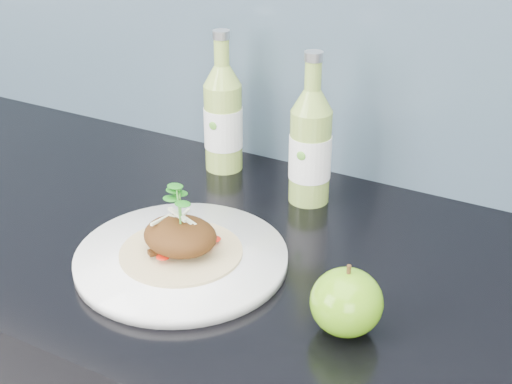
{
  "coord_description": "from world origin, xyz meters",
  "views": [
    {
      "loc": [
        0.44,
        0.97,
        1.42
      ],
      "look_at": [
        0.04,
        1.68,
        1.0
      ],
      "focal_mm": 50.0,
      "sensor_mm": 36.0,
      "label": 1
    }
  ],
  "objects_px": {
    "dinner_plate": "(181,258)",
    "cider_bottle_left": "(223,118)",
    "green_apple": "(346,302)",
    "cider_bottle_right": "(310,147)"
  },
  "relations": [
    {
      "from": "dinner_plate",
      "to": "cider_bottle_right",
      "type": "relative_size",
      "value": 1.33
    },
    {
      "from": "green_apple",
      "to": "cider_bottle_right",
      "type": "distance_m",
      "value": 0.33
    },
    {
      "from": "green_apple",
      "to": "cider_bottle_right",
      "type": "bearing_deg",
      "value": 122.55
    },
    {
      "from": "cider_bottle_left",
      "to": "cider_bottle_right",
      "type": "height_order",
      "value": "same"
    },
    {
      "from": "cider_bottle_left",
      "to": "cider_bottle_right",
      "type": "relative_size",
      "value": 1.0
    },
    {
      "from": "cider_bottle_left",
      "to": "green_apple",
      "type": "bearing_deg",
      "value": -39.74
    },
    {
      "from": "dinner_plate",
      "to": "green_apple",
      "type": "bearing_deg",
      "value": -6.08
    },
    {
      "from": "dinner_plate",
      "to": "cider_bottle_left",
      "type": "relative_size",
      "value": 1.33
    },
    {
      "from": "green_apple",
      "to": "cider_bottle_left",
      "type": "height_order",
      "value": "cider_bottle_left"
    },
    {
      "from": "green_apple",
      "to": "cider_bottle_left",
      "type": "distance_m",
      "value": 0.47
    }
  ]
}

